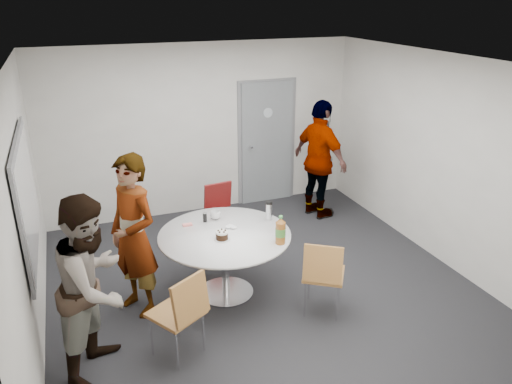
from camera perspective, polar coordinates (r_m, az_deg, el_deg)
name	(u,v)px	position (r m, az deg, el deg)	size (l,w,h in m)	color
floor	(260,283)	(6.34, 0.42, -10.35)	(5.00, 5.00, 0.00)	black
ceiling	(260,62)	(5.41, 0.50, 14.62)	(5.00, 5.00, 0.00)	silver
wall_back	(202,130)	(8.01, -6.16, 7.06)	(5.00, 5.00, 0.00)	silver
wall_left	(24,215)	(5.41, -25.02, -2.36)	(5.00, 5.00, 0.00)	silver
wall_right	(436,158)	(7.00, 19.91, 3.67)	(5.00, 5.00, 0.00)	silver
wall_front	(388,298)	(3.77, 14.81, -11.61)	(5.00, 5.00, 0.00)	silver
door	(267,143)	(8.41, 1.23, 5.62)	(1.02, 0.17, 2.12)	gray
whiteboard	(27,197)	(5.56, -24.70, -0.57)	(0.04, 1.90, 1.25)	slate
table	(228,242)	(5.82, -3.22, -5.72)	(1.53, 1.53, 1.13)	white
chair_near_left	(182,308)	(4.95, -8.41, -13.01)	(0.62, 0.64, 0.94)	brown
chair_near_right	(323,271)	(5.54, 7.70, -8.94)	(0.62, 0.63, 0.92)	brown
chair_far	(221,208)	(7.06, -3.99, -1.85)	(0.47, 0.51, 0.89)	maroon
person_main	(134,236)	(5.58, -13.79, -4.96)	(0.67, 0.44, 1.85)	#A5C6EA
person_left	(94,286)	(4.87, -18.04, -10.13)	(0.87, 0.68, 1.78)	white
person_right	(320,160)	(7.86, 7.32, 3.63)	(1.11, 0.46, 1.89)	black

